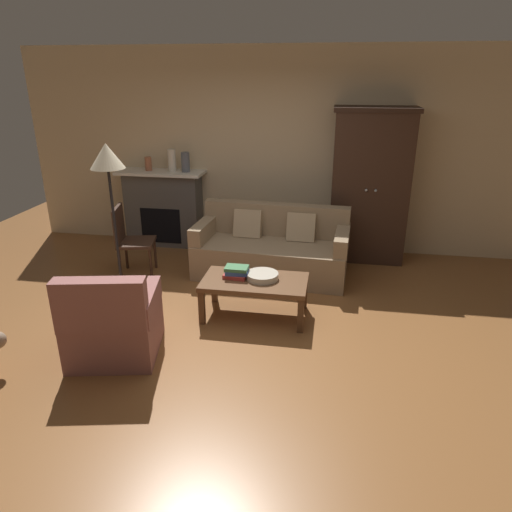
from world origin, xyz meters
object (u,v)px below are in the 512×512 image
(mantel_vase_cream, at_px, (172,160))
(armchair_near_left, at_px, (113,325))
(mantel_vase_terracotta, at_px, (148,164))
(couch, at_px, (272,250))
(coffee_table, at_px, (255,285))
(fireplace, at_px, (164,208))
(floor_lamp, at_px, (108,166))
(fruit_bowl, at_px, (262,276))
(book_stack, at_px, (237,272))
(armoire, at_px, (370,186))
(mantel_vase_slate, at_px, (186,162))
(side_chair_wooden, at_px, (129,237))

(mantel_vase_cream, bearing_deg, armchair_near_left, -82.26)
(mantel_vase_terracotta, bearing_deg, couch, -23.47)
(mantel_vase_terracotta, bearing_deg, coffee_table, -46.34)
(fireplace, bearing_deg, couch, -26.08)
(floor_lamp, bearing_deg, fruit_bowl, -3.27)
(fruit_bowl, height_order, book_stack, book_stack)
(couch, bearing_deg, floor_lamp, -147.37)
(fireplace, distance_m, armoire, 2.99)
(mantel_vase_slate, bearing_deg, couch, -31.50)
(mantel_vase_terracotta, bearing_deg, mantel_vase_slate, 0.00)
(fireplace, relative_size, mantel_vase_cream, 3.99)
(armoire, bearing_deg, coffee_table, -122.49)
(floor_lamp, bearing_deg, side_chair_wooden, 105.02)
(side_chair_wooden, bearing_deg, floor_lamp, -74.98)
(mantel_vase_slate, bearing_deg, coffee_table, -56.05)
(book_stack, distance_m, mantel_vase_terracotta, 2.69)
(mantel_vase_terracotta, distance_m, mantel_vase_slate, 0.56)
(armoire, xyz_separation_m, armchair_near_left, (-2.37, -2.89, -0.71))
(fireplace, bearing_deg, floor_lamp, -85.52)
(mantel_vase_terracotta, bearing_deg, book_stack, -49.02)
(fireplace, relative_size, armoire, 0.62)
(mantel_vase_slate, relative_size, armchair_near_left, 0.31)
(book_stack, bearing_deg, fireplace, 127.58)
(coffee_table, height_order, armchair_near_left, armchair_near_left)
(fireplace, relative_size, mantel_vase_terracotta, 6.43)
(couch, height_order, fruit_bowl, couch)
(couch, bearing_deg, mantel_vase_terracotta, 156.53)
(armoire, bearing_deg, side_chair_wooden, -159.88)
(armoire, height_order, mantel_vase_terracotta, armoire)
(coffee_table, bearing_deg, fruit_bowl, 29.17)
(mantel_vase_terracotta, relative_size, mantel_vase_slate, 0.71)
(couch, xyz_separation_m, mantel_vase_slate, (-1.36, 0.83, 0.94))
(fireplace, distance_m, mantel_vase_cream, 0.73)
(armoire, distance_m, couch, 1.60)
(armchair_near_left, xyz_separation_m, side_chair_wooden, (-0.62, 1.79, 0.20))
(mantel_vase_cream, bearing_deg, fruit_bowl, -50.36)
(mantel_vase_cream, relative_size, armchair_near_left, 0.35)
(floor_lamp, bearing_deg, couch, 32.63)
(coffee_table, bearing_deg, armoire, 57.51)
(armoire, bearing_deg, mantel_vase_terracotta, 178.90)
(couch, relative_size, coffee_table, 1.78)
(fireplace, relative_size, floor_lamp, 0.71)
(mantel_vase_slate, bearing_deg, book_stack, -59.79)
(couch, xyz_separation_m, fruit_bowl, (0.05, -1.12, 0.14))
(armoire, xyz_separation_m, side_chair_wooden, (-2.99, -1.10, -0.51))
(mantel_vase_terracotta, bearing_deg, side_chair_wooden, -83.13)
(book_stack, bearing_deg, armchair_near_left, -133.37)
(mantel_vase_cream, bearing_deg, couch, -28.12)
(coffee_table, distance_m, book_stack, 0.23)
(book_stack, bearing_deg, side_chair_wooden, 152.84)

